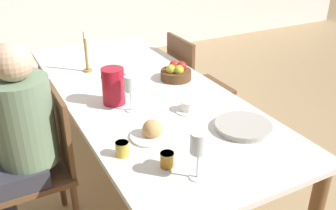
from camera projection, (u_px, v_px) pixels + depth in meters
ground_plane at (146, 189)px, 2.60m from camera, size 20.00×20.00×0.00m
dining_table at (143, 104)px, 2.30m from camera, size 0.92×2.20×0.75m
chair_person_side at (42, 164)px, 2.05m from camera, size 0.42×0.42×0.88m
chair_opposite at (193, 85)px, 3.02m from camera, size 0.42×0.42×0.88m
person_seated at (19, 135)px, 1.89m from camera, size 0.39×0.41×1.18m
red_pitcher at (113, 86)px, 2.07m from camera, size 0.15×0.13×0.21m
wine_glass_water at (130, 85)px, 1.97m from camera, size 0.07×0.07×0.20m
wine_glass_juice at (198, 145)px, 1.44m from camera, size 0.07×0.07×0.21m
teacup_near_person at (188, 107)px, 2.02m from camera, size 0.15×0.15×0.06m
teacup_across at (131, 87)px, 2.25m from camera, size 0.15×0.15×0.06m
serving_tray at (243, 126)px, 1.85m from camera, size 0.28×0.28×0.03m
bread_plate at (152, 132)px, 1.77m from camera, size 0.21×0.21×0.10m
jam_jar_amber at (167, 159)px, 1.56m from camera, size 0.06×0.06×0.07m
jam_jar_red at (122, 148)px, 1.63m from camera, size 0.06×0.06×0.07m
fruit_bowl at (176, 73)px, 2.41m from camera, size 0.20×0.20×0.11m
candlestick_tall at (87, 57)px, 2.51m from camera, size 0.06×0.06×0.28m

